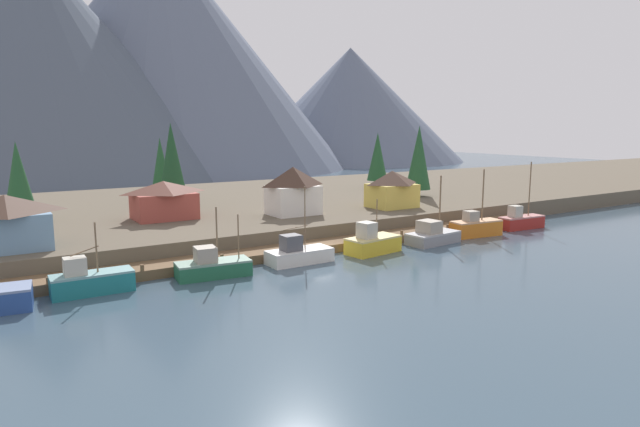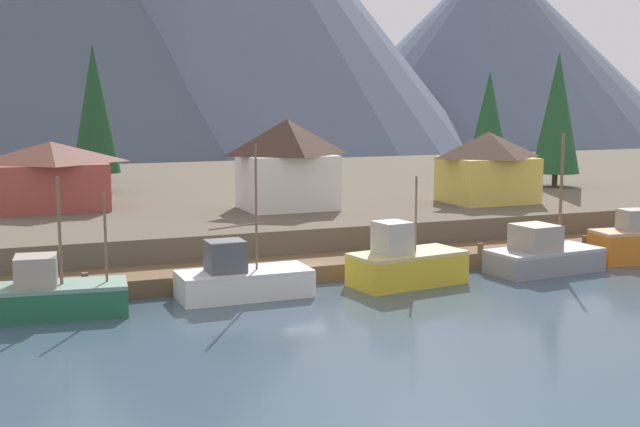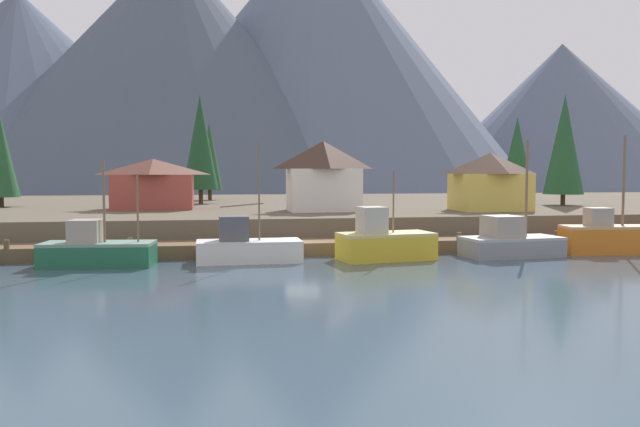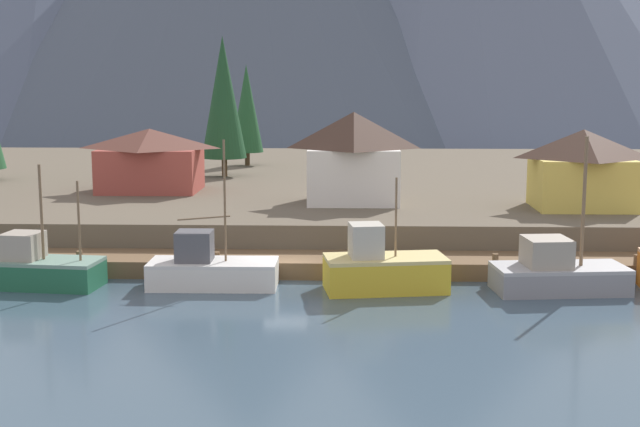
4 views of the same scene
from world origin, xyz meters
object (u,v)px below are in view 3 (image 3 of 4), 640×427
(house_yellow, at_px, (490,181))
(house_red, at_px, (153,183))
(conifer_mid_right, at_px, (200,142))
(fishing_boat_grey, at_px, (510,242))
(conifer_back_left, at_px, (517,152))
(conifer_near_left, at_px, (564,145))
(fishing_boat_orange, at_px, (609,237))
(conifer_near_right, at_px, (209,156))
(fishing_boat_white, at_px, (247,247))
(conifer_mid_left, at_px, (0,153))
(fishing_boat_yellow, at_px, (384,243))
(house_white, at_px, (323,175))
(fishing_boat_green, at_px, (96,250))

(house_yellow, bearing_deg, house_red, 166.03)
(house_red, relative_size, conifer_mid_right, 0.64)
(fishing_boat_grey, height_order, house_yellow, fishing_boat_grey)
(fishing_boat_grey, height_order, conifer_back_left, conifer_back_left)
(conifer_near_left, distance_m, conifer_mid_right, 41.06)
(fishing_boat_orange, xyz_separation_m, conifer_back_left, (9.58, 33.53, 7.51))
(conifer_near_right, distance_m, conifer_mid_right, 9.65)
(fishing_boat_white, distance_m, conifer_mid_left, 37.37)
(house_yellow, bearing_deg, fishing_boat_yellow, -135.93)
(fishing_boat_grey, xyz_separation_m, conifer_back_left, (17.84, 33.94, 7.67))
(house_yellow, bearing_deg, house_white, 172.66)
(conifer_near_left, bearing_deg, conifer_mid_left, 173.74)
(conifer_near_left, xyz_separation_m, conifer_back_left, (0.86, 12.51, -0.46))
(fishing_boat_green, distance_m, fishing_boat_grey, 28.82)
(fishing_boat_green, xyz_separation_m, fishing_boat_white, (9.79, 0.26, -0.04))
(fishing_boat_yellow, xyz_separation_m, house_yellow, (14.24, 13.78, 4.10))
(fishing_boat_grey, distance_m, fishing_boat_orange, 8.27)
(fishing_boat_white, relative_size, fishing_boat_grey, 0.97)
(house_yellow, bearing_deg, conifer_near_right, 133.59)
(conifer_mid_right, bearing_deg, conifer_near_right, 84.07)
(fishing_boat_grey, height_order, house_red, fishing_boat_grey)
(conifer_mid_left, bearing_deg, fishing_boat_orange, -28.21)
(fishing_boat_grey, bearing_deg, conifer_near_left, 45.54)
(fishing_boat_yellow, height_order, conifer_mid_left, conifer_mid_left)
(house_yellow, height_order, conifer_back_left, conifer_back_left)
(fishing_boat_white, distance_m, house_yellow, 27.58)
(fishing_boat_white, xyz_separation_m, fishing_boat_orange, (27.29, -0.06, 0.23))
(house_red, height_order, house_yellow, house_yellow)
(fishing_boat_green, distance_m, conifer_mid_left, 32.13)
(house_white, height_order, conifer_near_left, conifer_near_left)
(conifer_mid_right, relative_size, conifer_back_left, 1.16)
(fishing_boat_white, height_order, house_yellow, fishing_boat_white)
(house_white, relative_size, conifer_mid_right, 0.54)
(conifer_mid_left, xyz_separation_m, conifer_mid_right, (20.55, 4.00, 1.50))
(fishing_boat_yellow, xyz_separation_m, fishing_boat_orange, (17.72, 0.47, 0.03))
(fishing_boat_orange, distance_m, house_red, 41.42)
(conifer_mid_left, bearing_deg, conifer_back_left, 5.52)
(conifer_mid_right, bearing_deg, fishing_boat_white, -83.39)
(conifer_mid_left, bearing_deg, fishing_boat_green, -62.60)
(house_yellow, bearing_deg, fishing_boat_grey, -109.20)
(conifer_back_left, bearing_deg, fishing_boat_grey, -117.73)
(fishing_boat_green, distance_m, fishing_boat_yellow, 19.36)
(house_red, distance_m, house_yellow, 32.85)
(fishing_boat_yellow, xyz_separation_m, conifer_mid_left, (-33.77, 28.10, 6.94))
(fishing_boat_orange, distance_m, house_white, 25.07)
(fishing_boat_white, xyz_separation_m, conifer_near_right, (-2.67, 41.06, 7.26))
(conifer_mid_left, bearing_deg, conifer_near_right, 32.08)
(house_red, bearing_deg, fishing_boat_yellow, -50.92)
(house_white, relative_size, conifer_mid_left, 0.67)
(fishing_boat_orange, bearing_deg, conifer_near_right, 132.40)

